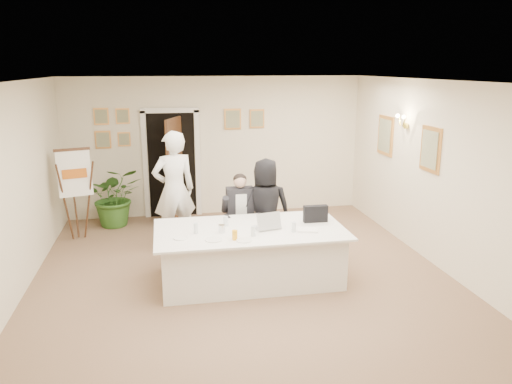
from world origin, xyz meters
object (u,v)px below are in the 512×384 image
Objects in this scene: laptop_bag at (316,214)px; paper_stack at (308,230)px; oj_glass at (235,235)px; conference_table at (250,254)px; standing_woman at (266,208)px; flip_chart at (76,199)px; standing_man at (174,190)px; potted_palm at (115,196)px; laptop at (267,218)px; seated_man at (241,215)px; steel_jug at (222,229)px.

laptop_bag is 1.26× the size of paper_stack.
conference_table is at bearing 56.58° from oj_glass.
standing_woman reaches higher than paper_stack.
flip_chart is 4.26m from laptop_bag.
standing_man is 1.72× the size of potted_palm.
potted_palm is at bearing 137.86° from laptop_bag.
oj_glass is (-0.52, -0.41, -0.07)m from laptop.
seated_man is 12.45× the size of steel_jug.
standing_woman is at bearing 107.65° from paper_stack.
laptop is (2.93, -2.28, 0.17)m from flip_chart.
flip_chart is at bearing 143.90° from paper_stack.
laptop_bag is at bearing 136.07° from standing_woman.
flip_chart is at bearing 131.84° from oj_glass.
standing_woman reaches higher than conference_table.
paper_stack is (2.86, -3.22, 0.21)m from potted_palm.
potted_palm is (0.59, 0.70, -0.17)m from flip_chart.
standing_woman is (1.41, -0.70, -0.19)m from standing_man.
flip_chart is 5.72× the size of paper_stack.
laptop_bag is at bearing -2.36° from laptop.
potted_palm is 10.48× the size of steel_jug.
paper_stack reaches higher than conference_table.
steel_jug is at bearing -170.45° from laptop_bag.
paper_stack is 2.16× the size of oj_glass.
seated_man is 0.69× the size of standing_man.
standing_woman is 1.39× the size of potted_palm.
standing_woman reaches higher than potted_palm.
laptop is at bearing 38.11° from oj_glass.
paper_stack is (-0.23, -0.38, -0.11)m from laptop_bag.
standing_man is 5.60× the size of laptop_bag.
standing_man is at bearing 149.23° from seated_man.
flip_chart reaches higher than potted_palm.
potted_palm is 3.14× the size of laptop.
seated_man is 0.85× the size of flip_chart.
standing_man is at bearing 144.44° from laptop_bag.
flip_chart is at bearing -36.98° from standing_man.
conference_table is 7.50× the size of laptop_bag.
steel_jug is (-0.82, -0.98, 0.03)m from standing_woman.
standing_man is 1.24× the size of standing_woman.
standing_man is at bearing -51.88° from potted_palm.
laptop is (-0.17, -0.89, 0.12)m from standing_woman.
seated_man is at bearing 67.90° from steel_jug.
potted_palm is 4.21m from laptop_bag.
potted_palm reaches higher than laptop_bag.
conference_table is 1.94× the size of seated_man.
laptop is (0.23, -0.97, 0.23)m from seated_man.
potted_palm is at bearing -66.67° from standing_man.
potted_palm is 4.31m from paper_stack.
standing_woman is 4.35× the size of laptop.
flip_chart is 1.00× the size of standing_woman.
seated_man is at bearing 88.84° from conference_table.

